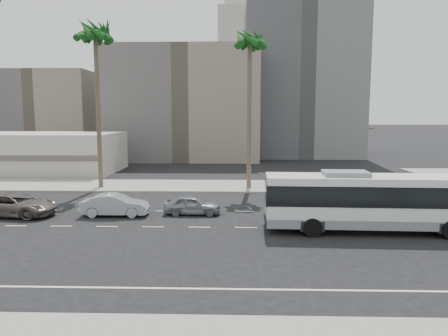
{
  "coord_description": "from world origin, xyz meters",
  "views": [
    {
      "loc": [
        -3.69,
        -25.67,
        7.09
      ],
      "look_at": [
        -4.52,
        4.0,
        3.36
      ],
      "focal_mm": 32.91,
      "sensor_mm": 36.0,
      "label": 1
    }
  ],
  "objects_px": {
    "car_b": "(115,205)",
    "palm_near": "(250,44)",
    "car_a": "(192,205)",
    "city_bus": "(372,200)",
    "palm_mid": "(95,38)",
    "car_c": "(15,205)"
  },
  "relations": [
    {
      "from": "car_b",
      "to": "car_c",
      "type": "distance_m",
      "value": 7.12
    },
    {
      "from": "car_b",
      "to": "palm_near",
      "type": "xyz_separation_m",
      "value": [
        9.95,
        11.21,
        13.09
      ]
    },
    {
      "from": "palm_near",
      "to": "palm_mid",
      "type": "relative_size",
      "value": 0.95
    },
    {
      "from": "car_a",
      "to": "car_c",
      "type": "relative_size",
      "value": 0.71
    },
    {
      "from": "car_a",
      "to": "car_b",
      "type": "xyz_separation_m",
      "value": [
        -5.5,
        -0.61,
        0.09
      ]
    },
    {
      "from": "car_b",
      "to": "palm_near",
      "type": "relative_size",
      "value": 0.31
    },
    {
      "from": "city_bus",
      "to": "car_b",
      "type": "relative_size",
      "value": 2.76
    },
    {
      "from": "city_bus",
      "to": "car_b",
      "type": "xyz_separation_m",
      "value": [
        -17.08,
        3.57,
        -1.19
      ]
    },
    {
      "from": "city_bus",
      "to": "car_b",
      "type": "distance_m",
      "value": 17.48
    },
    {
      "from": "car_a",
      "to": "car_b",
      "type": "height_order",
      "value": "car_b"
    },
    {
      "from": "palm_near",
      "to": "palm_mid",
      "type": "xyz_separation_m",
      "value": [
        -14.62,
        -0.14,
        0.61
      ]
    },
    {
      "from": "palm_near",
      "to": "palm_mid",
      "type": "height_order",
      "value": "palm_mid"
    },
    {
      "from": "city_bus",
      "to": "palm_near",
      "type": "distance_m",
      "value": 20.27
    },
    {
      "from": "palm_near",
      "to": "car_a",
      "type": "bearing_deg",
      "value": -112.77
    },
    {
      "from": "car_a",
      "to": "palm_mid",
      "type": "xyz_separation_m",
      "value": [
        -10.18,
        10.46,
        13.79
      ]
    },
    {
      "from": "car_b",
      "to": "city_bus",
      "type": "bearing_deg",
      "value": -103.4
    },
    {
      "from": "car_b",
      "to": "car_a",
      "type": "bearing_deg",
      "value": -85.23
    },
    {
      "from": "car_b",
      "to": "car_c",
      "type": "bearing_deg",
      "value": 90.59
    },
    {
      "from": "car_a",
      "to": "palm_near",
      "type": "bearing_deg",
      "value": -21.23
    },
    {
      "from": "city_bus",
      "to": "car_b",
      "type": "height_order",
      "value": "city_bus"
    },
    {
      "from": "city_bus",
      "to": "palm_mid",
      "type": "xyz_separation_m",
      "value": [
        -21.75,
        14.64,
        12.51
      ]
    },
    {
      "from": "car_c",
      "to": "palm_near",
      "type": "xyz_separation_m",
      "value": [
        17.06,
        11.48,
        13.07
      ]
    }
  ]
}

